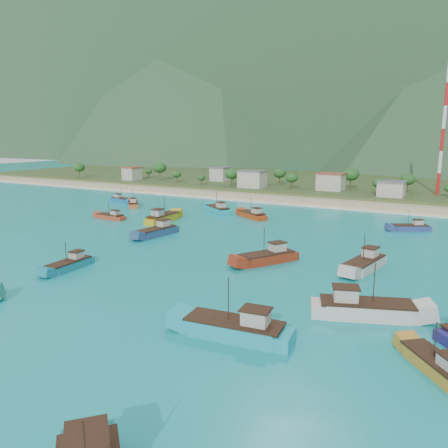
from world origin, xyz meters
The scene contains 22 objects.
ground centered at (0.00, 0.00, 0.00)m, with size 600.00×600.00×0.00m, color #0B8183.
beach centered at (0.00, 79.00, 0.00)m, with size 400.00×18.00×1.20m, color beige.
land centered at (0.00, 140.00, 0.00)m, with size 400.00×110.00×2.40m, color #385123.
surf_line centered at (0.00, 69.50, 0.00)m, with size 400.00×2.50×0.08m, color white.
mountains centered at (-18.31, 403.81, 106.83)m, with size 1520.00×440.00×260.00m.
village centered at (14.20, 102.48, 4.54)m, with size 221.40×26.79×6.72m.
vegetation centered at (-6.98, 103.67, 5.15)m, with size 274.12×25.50×8.63m.
radio_tower centered at (31.75, 108.00, 24.72)m, with size 1.20×1.20×46.23m.
boat_0 centered at (20.88, -24.44, 0.94)m, with size 12.70×5.05×7.30m.
boat_2 centered at (-9.56, 42.20, 0.71)m, with size 10.38×7.90×6.08m.
boat_4 centered at (40.93, -21.50, 0.57)m, with size 7.77×8.54×5.28m.
boat_5 centered at (30.46, 46.18, 0.57)m, with size 9.11×6.74×5.30m.
boat_6 centered at (27.77, 8.80, 0.83)m, with size 5.35×11.81×6.73m.
boat_7 centered at (11.82, 4.56, 0.83)m, with size 8.60×11.53×6.72m.
boat_9 centered at (-27.69, 25.66, 0.92)m, with size 4.63×12.48×7.22m.
boat_10 centered at (-62.36, 47.36, 0.56)m, with size 9.18×4.25×5.23m.
boat_16 centered at (-22.22, 45.02, 0.81)m, with size 11.06×9.03×6.59m.
boat_17 centered at (-42.22, 21.66, 0.55)m, with size 8.78×2.73×5.16m.
boat_18 centered at (31.97, -11.61, 0.96)m, with size 13.07×7.89×7.42m.
boat_19 centered at (-51.93, 41.72, 0.66)m, with size 8.82×9.11×5.78m.
boat_20 centered at (-18.88, 12.19, 0.79)m, with size 4.35×11.25×6.49m.
boat_24 centered at (-15.89, -15.42, 0.58)m, with size 3.25×9.24×5.37m.
Camera 1 is at (41.99, -64.35, 22.02)m, focal length 35.00 mm.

